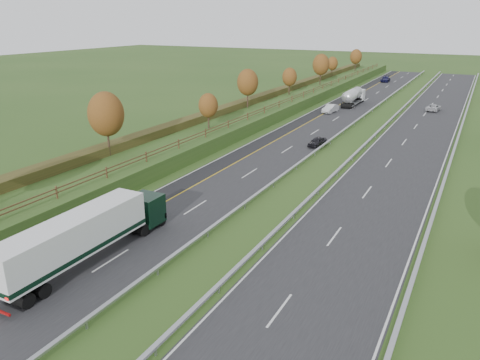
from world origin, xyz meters
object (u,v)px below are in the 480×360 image
at_px(car_dark_near, 317,142).
at_px(box_lorry, 85,235).
at_px(road_tanker, 354,96).
at_px(car_small_far, 386,79).
at_px(car_oncoming, 434,108).
at_px(car_silver_mid, 330,108).

bearing_deg(car_dark_near, box_lorry, -88.56).
bearing_deg(road_tanker, car_small_far, 91.89).
height_order(road_tanker, car_small_far, road_tanker).
bearing_deg(car_oncoming, car_small_far, -60.37).
bearing_deg(car_oncoming, road_tanker, 8.37).
distance_m(car_dark_near, car_oncoming, 38.63).
bearing_deg(car_silver_mid, box_lorry, -81.42).
relative_size(box_lorry, car_small_far, 3.07).
distance_m(car_silver_mid, car_small_far, 52.74).
xyz_separation_m(road_tanker, car_dark_near, (4.18, -36.33, -1.17)).
distance_m(box_lorry, road_tanker, 77.02).
height_order(box_lorry, road_tanker, box_lorry).
distance_m(road_tanker, car_dark_near, 36.59).
distance_m(road_tanker, car_small_far, 42.07).
bearing_deg(box_lorry, road_tanker, 89.76).
bearing_deg(car_silver_mid, road_tanker, 88.28).
xyz_separation_m(car_dark_near, car_small_far, (-5.56, 78.37, 0.12)).
bearing_deg(car_dark_near, car_silver_mid, 110.69).
relative_size(road_tanker, car_oncoming, 2.31).
xyz_separation_m(box_lorry, road_tanker, (0.32, 77.02, -0.47)).
xyz_separation_m(car_silver_mid, car_small_far, (0.33, 52.74, -0.02)).
distance_m(box_lorry, car_dark_near, 40.97).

